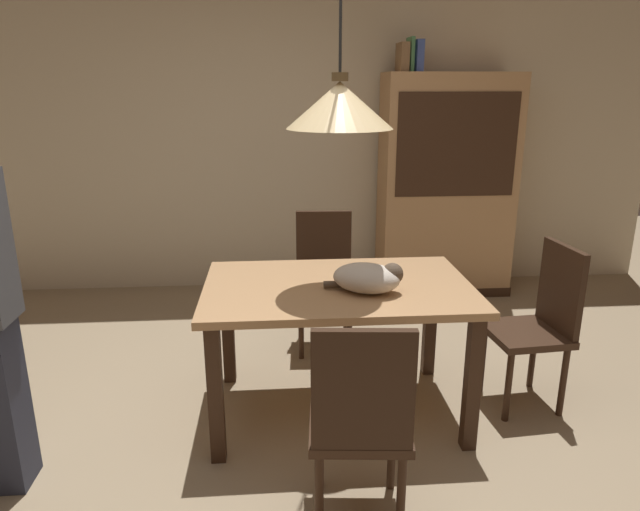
{
  "coord_description": "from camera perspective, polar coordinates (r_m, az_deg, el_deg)",
  "views": [
    {
      "loc": [
        -0.19,
        -2.35,
        1.76
      ],
      "look_at": [
        0.05,
        0.64,
        0.85
      ],
      "focal_mm": 31.91,
      "sensor_mm": 36.0,
      "label": 1
    }
  ],
  "objects": [
    {
      "name": "ground",
      "position": [
        2.94,
        -0.02,
        -19.89
      ],
      "size": [
        10.0,
        10.0,
        0.0
      ],
      "primitive_type": "plane",
      "color": "#998466"
    },
    {
      "name": "back_wall",
      "position": [
        5.01,
        -2.49,
        13.28
      ],
      "size": [
        6.4,
        0.1,
        2.9
      ],
      "primitive_type": "cube",
      "color": "beige",
      "rests_on": "ground"
    },
    {
      "name": "dining_table",
      "position": [
        3.02,
        1.8,
        -4.72
      ],
      "size": [
        1.4,
        0.9,
        0.75
      ],
      "color": "tan",
      "rests_on": "ground"
    },
    {
      "name": "chair_far_back",
      "position": [
        3.89,
        0.42,
        -1.87
      ],
      "size": [
        0.42,
        0.42,
        0.93
      ],
      "color": "#382316",
      "rests_on": "ground"
    },
    {
      "name": "chair_near_front",
      "position": [
        2.3,
        4.07,
        -15.94
      ],
      "size": [
        0.43,
        0.43,
        0.93
      ],
      "color": "#382316",
      "rests_on": "ground"
    },
    {
      "name": "chair_right_side",
      "position": [
        3.39,
        21.2,
        -5.97
      ],
      "size": [
        0.43,
        0.43,
        0.93
      ],
      "color": "#382316",
      "rests_on": "ground"
    },
    {
      "name": "cat_sleeping",
      "position": [
        2.86,
        4.89,
        -2.23
      ],
      "size": [
        0.41,
        0.33,
        0.16
      ],
      "color": "beige",
      "rests_on": "dining_table"
    },
    {
      "name": "pendant_lamp",
      "position": [
        2.81,
        1.99,
        14.89
      ],
      "size": [
        0.52,
        0.52,
        1.3
      ],
      "color": "beige"
    },
    {
      "name": "hutch_bookcase",
      "position": [
        4.96,
        12.49,
        6.34
      ],
      "size": [
        1.12,
        0.45,
        1.85
      ],
      "color": "tan",
      "rests_on": "ground"
    },
    {
      "name": "book_brown_thick",
      "position": [
        4.79,
        8.26,
        19.07
      ],
      "size": [
        0.06,
        0.24,
        0.22
      ],
      "primitive_type": "cube",
      "color": "brown",
      "rests_on": "hutch_bookcase"
    },
    {
      "name": "book_green_slim",
      "position": [
        4.8,
        9.03,
        19.27
      ],
      "size": [
        0.03,
        0.2,
        0.26
      ],
      "primitive_type": "cube",
      "color": "#427A4C",
      "rests_on": "hutch_bookcase"
    },
    {
      "name": "book_blue_wide",
      "position": [
        4.81,
        9.72,
        19.12
      ],
      "size": [
        0.06,
        0.24,
        0.24
      ],
      "primitive_type": "cube",
      "color": "#384C93",
      "rests_on": "hutch_bookcase"
    }
  ]
}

